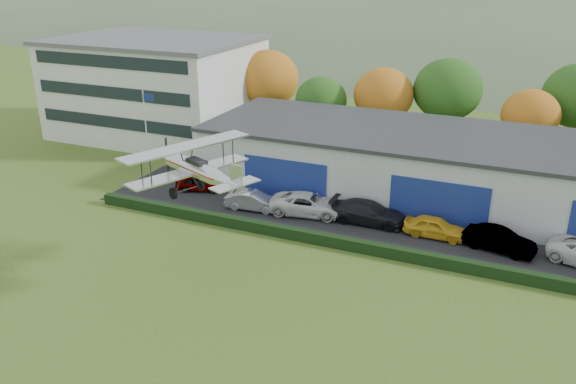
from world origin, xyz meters
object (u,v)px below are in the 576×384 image
at_px(car_3, 368,212).
at_px(car_0, 199,183).
at_px(car_5, 499,240).
at_px(office_block, 157,86).
at_px(hangar, 453,168).
at_px(car_1, 254,201).
at_px(car_2, 309,204).
at_px(biplane, 198,168).
at_px(flagpole, 147,127).
at_px(car_4, 435,227).

bearing_deg(car_3, car_0, 86.62).
distance_m(car_3, car_5, 9.27).
bearing_deg(car_0, office_block, 27.04).
bearing_deg(hangar, car_1, -148.39).
distance_m(car_2, biplane, 12.96).
bearing_deg(car_3, car_5, -96.20).
bearing_deg(flagpole, car_0, -6.31).
bearing_deg(hangar, car_4, -88.76).
bearing_deg(office_block, car_3, -26.73).
distance_m(car_3, car_4, 4.95).
relative_size(hangar, car_4, 9.48).
height_order(hangar, office_block, office_block).
bearing_deg(car_5, car_4, 96.14).
xyz_separation_m(car_0, biplane, (7.75, -12.06, 6.31)).
bearing_deg(biplane, car_5, 56.18).
xyz_separation_m(office_block, car_3, (28.23, -14.21, -4.35)).
relative_size(car_3, car_5, 1.21).
height_order(car_0, car_1, car_1).
distance_m(hangar, car_2, 12.13).
height_order(hangar, car_3, hangar).
xyz_separation_m(car_3, biplane, (-7.08, -11.43, 6.16)).
bearing_deg(car_4, flagpole, 86.91).
bearing_deg(car_2, car_1, 92.50).
height_order(office_block, car_4, office_block).
bearing_deg(car_5, car_0, 98.56).
distance_m(flagpole, car_2, 16.08).
relative_size(car_1, car_2, 0.75).
xyz_separation_m(car_0, car_3, (14.84, -0.63, 0.15)).
distance_m(hangar, car_4, 7.82).
height_order(flagpole, biplane, biplane).
relative_size(flagpole, car_1, 1.83).
bearing_deg(car_5, flagpole, 98.05).
bearing_deg(car_3, hangar, -34.52).
distance_m(car_2, car_5, 13.84).
xyz_separation_m(office_block, car_1, (19.40, -15.39, -4.44)).
height_order(car_3, car_4, car_3).
xyz_separation_m(hangar, car_3, (-4.77, -7.19, -1.79)).
relative_size(office_block, biplane, 2.51).
relative_size(car_0, car_5, 0.84).
xyz_separation_m(flagpole, car_1, (11.28, -2.39, -4.01)).
distance_m(office_block, car_3, 31.90).
xyz_separation_m(car_1, car_5, (18.06, 0.33, 0.05)).
xyz_separation_m(car_0, car_2, (10.24, -0.94, 0.14)).
xyz_separation_m(car_3, car_5, (9.23, -0.85, -0.05)).
height_order(car_3, car_5, car_3).
xyz_separation_m(car_4, biplane, (-12.02, -11.03, 6.24)).
bearing_deg(car_1, flagpole, 72.06).
xyz_separation_m(office_block, car_5, (37.46, -15.06, -4.40)).
height_order(car_4, biplane, biplane).
height_order(hangar, biplane, biplane).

